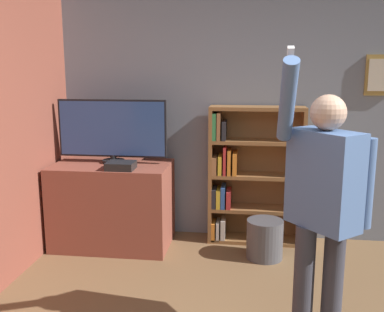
% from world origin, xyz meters
% --- Properties ---
extents(wall_back, '(6.39, 0.09, 2.70)m').
position_xyz_m(wall_back, '(0.00, 2.73, 1.35)').
color(wall_back, gray).
rests_on(wall_back, ground_plane).
extents(tv_ledge, '(1.14, 0.69, 0.83)m').
position_xyz_m(tv_ledge, '(-1.59, 2.28, 0.42)').
color(tv_ledge, brown).
rests_on(tv_ledge, ground_plane).
extents(television, '(1.08, 0.22, 0.63)m').
position_xyz_m(television, '(-1.59, 2.35, 1.16)').
color(television, black).
rests_on(television, tv_ledge).
extents(game_console, '(0.26, 0.22, 0.07)m').
position_xyz_m(game_console, '(-1.44, 2.07, 0.87)').
color(game_console, black).
rests_on(game_console, tv_ledge).
extents(bookshelf, '(0.94, 0.28, 1.39)m').
position_xyz_m(bookshelf, '(-0.26, 2.55, 0.69)').
color(bookshelf, brown).
rests_on(bookshelf, ground_plane).
extents(person, '(0.59, 0.55, 1.89)m').
position_xyz_m(person, '(0.20, 0.82, 0.98)').
color(person, '#383842').
rests_on(person, ground_plane).
extents(waste_bin, '(0.34, 0.34, 0.37)m').
position_xyz_m(waste_bin, '(-0.09, 2.13, 0.18)').
color(waste_bin, '#4C4C51').
rests_on(waste_bin, ground_plane).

